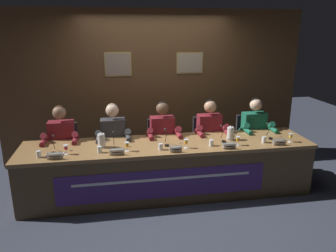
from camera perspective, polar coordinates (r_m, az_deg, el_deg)
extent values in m
plane|color=#383D4C|center=(4.90, 0.00, -11.21)|extent=(12.00, 12.00, 0.00)
cube|color=brown|center=(5.81, -2.39, 6.77)|extent=(5.21, 0.12, 2.60)
cube|color=tan|center=(5.64, -8.61, 10.47)|extent=(0.44, 0.02, 0.40)
cube|color=gray|center=(5.63, -8.61, 10.45)|extent=(0.40, 0.01, 0.36)
cube|color=tan|center=(5.80, 3.74, 10.77)|extent=(0.47, 0.02, 0.36)
cube|color=tan|center=(5.79, 3.77, 10.76)|extent=(0.43, 0.01, 0.32)
cube|color=olive|center=(4.61, 0.00, -3.28)|extent=(4.01, 0.87, 0.05)
cube|color=brown|center=(4.38, 0.95, -9.69)|extent=(3.95, 0.04, 0.69)
cube|color=brown|center=(4.85, -23.73, -8.50)|extent=(0.08, 0.79, 0.69)
cube|color=brown|center=(5.41, 20.97, -5.57)|extent=(0.08, 0.79, 0.69)
cube|color=#4C2D7A|center=(4.34, -0.73, -9.95)|extent=(2.72, 0.01, 0.39)
cube|color=white|center=(4.30, -0.72, -9.16)|extent=(2.31, 0.00, 0.04)
cylinder|color=black|center=(5.37, -17.07, -9.26)|extent=(0.44, 0.44, 0.02)
cylinder|color=black|center=(5.28, -17.27, -7.15)|extent=(0.05, 0.05, 0.41)
cube|color=#232328|center=(5.20, -17.47, -4.94)|extent=(0.44, 0.44, 0.03)
cube|color=#232328|center=(5.31, -17.43, -1.80)|extent=(0.40, 0.05, 0.44)
cylinder|color=black|center=(4.98, -18.90, -8.74)|extent=(0.10, 0.10, 0.46)
cylinder|color=black|center=(4.95, -16.59, -8.68)|extent=(0.10, 0.10, 0.46)
cylinder|color=black|center=(5.01, -18.95, -5.11)|extent=(0.13, 0.34, 0.13)
cylinder|color=black|center=(4.98, -16.67, -5.03)|extent=(0.13, 0.34, 0.13)
cube|color=maroon|center=(5.07, -17.81, -1.85)|extent=(0.36, 0.20, 0.48)
sphere|color=#8E664C|center=(4.95, -18.21, 2.20)|extent=(0.19, 0.19, 0.19)
sphere|color=#331E0F|center=(4.97, -18.20, 2.41)|extent=(0.17, 0.17, 0.17)
cylinder|color=maroon|center=(5.01, -20.35, -2.09)|extent=(0.09, 0.30, 0.25)
cylinder|color=maroon|center=(4.95, -15.57, -1.88)|extent=(0.09, 0.30, 0.25)
cylinder|color=maroon|center=(4.86, -20.67, -2.65)|extent=(0.07, 0.24, 0.07)
cylinder|color=maroon|center=(4.79, -15.74, -2.44)|extent=(0.07, 0.24, 0.07)
cube|color=white|center=(4.26, -18.94, -5.00)|extent=(0.19, 0.03, 0.08)
cube|color=white|center=(4.29, -18.88, -4.83)|extent=(0.19, 0.03, 0.08)
cube|color=black|center=(4.26, -18.95, -5.01)|extent=(0.13, 0.01, 0.01)
cylinder|color=white|center=(4.40, -17.08, -4.65)|extent=(0.06, 0.06, 0.00)
cylinder|color=white|center=(4.39, -17.11, -4.29)|extent=(0.01, 0.01, 0.05)
cone|color=white|center=(4.37, -17.18, -3.56)|extent=(0.06, 0.06, 0.06)
cylinder|color=#B21E2D|center=(4.37, -17.17, -3.64)|extent=(0.04, 0.04, 0.04)
cylinder|color=silver|center=(4.40, -21.38, -4.54)|extent=(0.06, 0.06, 0.08)
cylinder|color=silver|center=(4.40, -21.36, -4.74)|extent=(0.05, 0.05, 0.05)
cylinder|color=black|center=(4.47, -19.12, -4.42)|extent=(0.06, 0.06, 0.02)
cylinder|color=black|center=(4.49, -19.12, -2.94)|extent=(0.01, 0.13, 0.18)
sphere|color=#2D2D2D|center=(4.52, -19.11, -1.60)|extent=(0.03, 0.03, 0.03)
cylinder|color=black|center=(5.32, -9.02, -8.96)|extent=(0.44, 0.44, 0.02)
cylinder|color=black|center=(5.23, -9.13, -6.82)|extent=(0.05, 0.05, 0.41)
cube|color=#232328|center=(5.15, -9.24, -4.58)|extent=(0.44, 0.44, 0.03)
cube|color=#232328|center=(5.26, -9.40, -1.42)|extent=(0.40, 0.05, 0.44)
cylinder|color=black|center=(4.91, -10.23, -8.44)|extent=(0.10, 0.10, 0.46)
cylinder|color=black|center=(4.91, -7.87, -8.33)|extent=(0.10, 0.10, 0.46)
cylinder|color=black|center=(4.94, -10.40, -4.76)|extent=(0.13, 0.34, 0.13)
cylinder|color=black|center=(4.94, -8.07, -4.65)|extent=(0.13, 0.34, 0.13)
cube|color=#38383D|center=(5.02, -9.39, -1.46)|extent=(0.36, 0.20, 0.48)
sphere|color=beige|center=(4.90, -9.59, 2.65)|extent=(0.19, 0.19, 0.19)
sphere|color=gray|center=(4.91, -9.60, 2.86)|extent=(0.17, 0.17, 0.17)
cylinder|color=#38383D|center=(4.92, -11.83, -1.70)|extent=(0.09, 0.30, 0.25)
cylinder|color=#38383D|center=(4.92, -6.94, -1.47)|extent=(0.09, 0.30, 0.25)
cylinder|color=#38383D|center=(4.77, -11.88, -2.27)|extent=(0.07, 0.24, 0.07)
cylinder|color=#38383D|center=(4.77, -6.84, -2.02)|extent=(0.07, 0.24, 0.07)
cube|color=white|center=(4.21, -8.77, -4.50)|extent=(0.19, 0.03, 0.08)
cube|color=white|center=(4.24, -8.78, -4.34)|extent=(0.19, 0.03, 0.08)
cube|color=black|center=(4.21, -8.77, -4.52)|extent=(0.13, 0.01, 0.01)
cylinder|color=white|center=(4.34, -7.05, -4.30)|extent=(0.06, 0.06, 0.00)
cylinder|color=white|center=(4.33, -7.06, -3.94)|extent=(0.01, 0.01, 0.05)
cone|color=white|center=(4.31, -7.09, -3.19)|extent=(0.06, 0.06, 0.06)
cylinder|color=orange|center=(4.32, -7.09, -3.27)|extent=(0.04, 0.04, 0.04)
cylinder|color=silver|center=(4.34, -11.71, -3.99)|extent=(0.06, 0.06, 0.08)
cylinder|color=silver|center=(4.34, -11.70, -4.20)|extent=(0.05, 0.05, 0.05)
cylinder|color=black|center=(4.42, -9.24, -3.89)|extent=(0.06, 0.06, 0.02)
cylinder|color=black|center=(4.45, -9.31, -2.40)|extent=(0.01, 0.13, 0.18)
sphere|color=#2D2D2D|center=(4.48, -9.38, -1.06)|extent=(0.03, 0.03, 0.03)
cylinder|color=black|center=(5.37, -0.99, -8.48)|extent=(0.44, 0.44, 0.02)
cylinder|color=black|center=(5.28, -1.01, -6.36)|extent=(0.05, 0.05, 0.41)
cube|color=#232328|center=(5.20, -1.02, -4.14)|extent=(0.44, 0.44, 0.03)
cube|color=#232328|center=(5.31, -1.36, -1.02)|extent=(0.40, 0.05, 0.44)
cylinder|color=black|center=(4.95, -1.53, -7.95)|extent=(0.10, 0.10, 0.46)
cylinder|color=black|center=(4.98, 0.77, -7.79)|extent=(0.10, 0.10, 0.46)
cylinder|color=black|center=(4.98, -1.80, -4.30)|extent=(0.13, 0.34, 0.13)
cylinder|color=black|center=(5.01, 0.47, -4.17)|extent=(0.13, 0.34, 0.13)
cube|color=maroon|center=(5.07, -0.98, -1.03)|extent=(0.36, 0.20, 0.48)
sphere|color=brown|center=(4.96, -0.97, 3.04)|extent=(0.19, 0.19, 0.19)
sphere|color=black|center=(4.97, -1.00, 3.25)|extent=(0.17, 0.17, 0.17)
cylinder|color=maroon|center=(4.95, -3.21, -1.28)|extent=(0.09, 0.30, 0.25)
cylinder|color=maroon|center=(5.01, 1.57, -1.03)|extent=(0.09, 0.30, 0.25)
cylinder|color=maroon|center=(4.80, -2.98, -1.82)|extent=(0.07, 0.24, 0.07)
cylinder|color=maroon|center=(4.86, 1.94, -1.55)|extent=(0.07, 0.24, 0.07)
cube|color=white|center=(4.25, 1.37, -4.08)|extent=(0.16, 0.03, 0.08)
cube|color=white|center=(4.28, 1.28, -3.93)|extent=(0.16, 0.03, 0.08)
cube|color=black|center=(4.25, 1.38, -4.10)|extent=(0.11, 0.01, 0.01)
cylinder|color=white|center=(4.43, 3.10, -3.80)|extent=(0.06, 0.06, 0.00)
cylinder|color=white|center=(4.42, 3.11, -3.44)|extent=(0.01, 0.01, 0.05)
cone|color=white|center=(4.40, 3.12, -2.70)|extent=(0.06, 0.06, 0.06)
cylinder|color=orange|center=(4.40, 3.12, -2.78)|extent=(0.04, 0.04, 0.04)
cylinder|color=silver|center=(4.35, -1.28, -3.59)|extent=(0.06, 0.06, 0.08)
cylinder|color=silver|center=(4.35, -1.28, -3.80)|extent=(0.05, 0.05, 0.05)
cylinder|color=black|center=(4.49, -0.20, -3.36)|extent=(0.06, 0.06, 0.02)
cylinder|color=black|center=(4.52, -0.34, -1.90)|extent=(0.01, 0.13, 0.18)
sphere|color=#2D2D2D|center=(4.55, -0.47, -0.57)|extent=(0.03, 0.03, 0.03)
cylinder|color=black|center=(5.52, 6.72, -7.86)|extent=(0.44, 0.44, 0.02)
cylinder|color=black|center=(5.44, 6.79, -5.79)|extent=(0.05, 0.05, 0.41)
cube|color=#232328|center=(5.36, 6.87, -3.63)|extent=(0.44, 0.44, 0.03)
cube|color=#232328|center=(5.47, 6.36, -0.61)|extent=(0.40, 0.05, 0.44)
cylinder|color=black|center=(5.10, 6.83, -7.30)|extent=(0.10, 0.10, 0.46)
cylinder|color=black|center=(5.16, 8.97, -7.11)|extent=(0.10, 0.10, 0.46)
cylinder|color=black|center=(5.13, 6.46, -3.77)|extent=(0.13, 0.34, 0.13)
cylinder|color=black|center=(5.19, 8.58, -3.62)|extent=(0.13, 0.34, 0.13)
cube|color=maroon|center=(5.24, 7.08, -0.60)|extent=(0.36, 0.20, 0.48)
sphere|color=tan|center=(5.12, 7.29, 3.35)|extent=(0.19, 0.19, 0.19)
sphere|color=black|center=(5.13, 7.24, 3.55)|extent=(0.17, 0.17, 0.17)
cylinder|color=maroon|center=(5.08, 5.14, -0.84)|extent=(0.09, 0.30, 0.25)
cylinder|color=maroon|center=(5.20, 9.61, -0.59)|extent=(0.09, 0.30, 0.25)
cylinder|color=maroon|center=(4.93, 5.62, -1.35)|extent=(0.07, 0.24, 0.07)
cylinder|color=maroon|center=(5.06, 10.21, -1.08)|extent=(0.07, 0.24, 0.07)
cube|color=white|center=(4.44, 10.61, -3.46)|extent=(0.18, 0.03, 0.08)
cube|color=white|center=(4.47, 10.46, -3.31)|extent=(0.18, 0.03, 0.08)
cube|color=black|center=(4.44, 10.63, -3.47)|extent=(0.12, 0.01, 0.01)
cylinder|color=white|center=(4.62, 11.86, -3.24)|extent=(0.06, 0.06, 0.00)
cylinder|color=white|center=(4.61, 11.88, -2.89)|extent=(0.01, 0.01, 0.05)
cone|color=white|center=(4.59, 11.93, -2.19)|extent=(0.06, 0.06, 0.06)
cylinder|color=orange|center=(4.60, 11.92, -2.26)|extent=(0.04, 0.04, 0.04)
cylinder|color=silver|center=(4.53, 7.46, -2.89)|extent=(0.06, 0.06, 0.08)
cylinder|color=silver|center=(4.54, 7.45, -3.09)|extent=(0.05, 0.05, 0.05)
cylinder|color=black|center=(4.71, 9.57, -2.64)|extent=(0.06, 0.06, 0.02)
cylinder|color=black|center=(4.74, 9.38, -1.25)|extent=(0.01, 0.13, 0.18)
sphere|color=#2D2D2D|center=(4.77, 9.18, 0.01)|extent=(0.03, 0.03, 0.03)
cylinder|color=black|center=(5.77, 13.87, -7.17)|extent=(0.44, 0.44, 0.02)
cylinder|color=black|center=(5.69, 14.02, -5.17)|extent=(0.05, 0.05, 0.41)
cube|color=#232328|center=(5.61, 14.17, -3.10)|extent=(0.44, 0.44, 0.03)
cube|color=#232328|center=(5.71, 13.54, -0.22)|extent=(0.40, 0.05, 0.44)
cylinder|color=black|center=(5.35, 14.52, -6.57)|extent=(0.10, 0.10, 0.46)
cylinder|color=black|center=(5.43, 16.46, -6.37)|extent=(0.10, 0.10, 0.46)
cylinder|color=black|center=(5.38, 14.09, -3.21)|extent=(0.13, 0.34, 0.13)
cylinder|color=black|center=(5.46, 16.02, -3.06)|extent=(0.13, 0.34, 0.13)
cube|color=#196047|center=(5.49, 14.52, -0.20)|extent=(0.36, 0.20, 0.48)
sphere|color=beige|center=(5.38, 14.89, 3.57)|extent=(0.19, 0.19, 0.19)
sphere|color=black|center=(5.39, 14.83, 3.76)|extent=(0.17, 0.17, 0.17)
cylinder|color=#196047|center=(5.32, 12.90, -0.41)|extent=(0.09, 0.30, 0.25)
cylinder|color=#196047|center=(5.49, 16.95, -0.18)|extent=(0.09, 0.30, 0.25)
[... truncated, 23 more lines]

